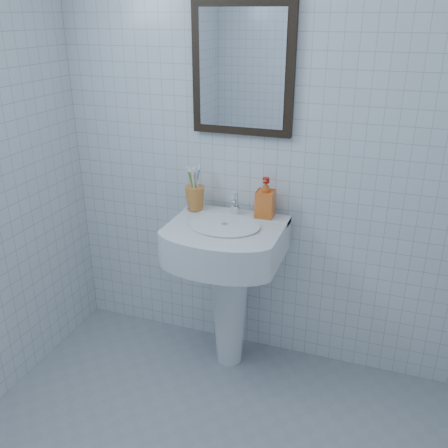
% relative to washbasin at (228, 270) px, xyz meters
% --- Properties ---
extents(wall_back, '(2.20, 0.02, 2.50)m').
position_rel_washbasin_xyz_m(wall_back, '(0.11, 0.21, 0.68)').
color(wall_back, silver).
rests_on(wall_back, ground).
extents(washbasin, '(0.56, 0.41, 0.85)m').
position_rel_washbasin_xyz_m(washbasin, '(0.00, 0.00, 0.00)').
color(washbasin, silver).
rests_on(washbasin, ground).
extents(faucet, '(0.05, 0.10, 0.12)m').
position_rel_washbasin_xyz_m(faucet, '(0.00, 0.10, 0.32)').
color(faucet, silver).
rests_on(faucet, washbasin).
extents(toothbrush_cup, '(0.12, 0.12, 0.12)m').
position_rel_washbasin_xyz_m(toothbrush_cup, '(-0.22, 0.10, 0.34)').
color(toothbrush_cup, '#CC7730').
rests_on(toothbrush_cup, washbasin).
extents(soap_dispenser, '(0.09, 0.09, 0.20)m').
position_rel_washbasin_xyz_m(soap_dispenser, '(0.15, 0.13, 0.37)').
color(soap_dispenser, '#E14916').
rests_on(soap_dispenser, washbasin).
extents(wall_mirror, '(0.50, 0.04, 0.62)m').
position_rel_washbasin_xyz_m(wall_mirror, '(0.00, 0.19, 0.98)').
color(wall_mirror, black).
rests_on(wall_mirror, wall_back).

